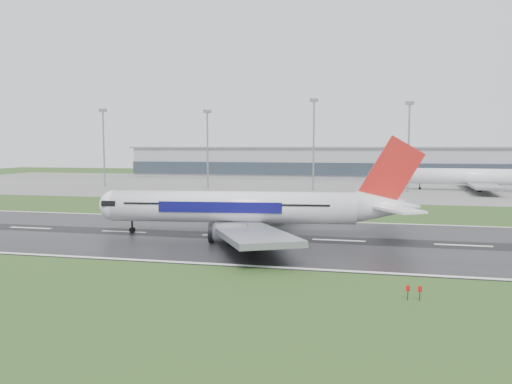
# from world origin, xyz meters

# --- Properties ---
(ground) EXTENTS (520.00, 520.00, 0.00)m
(ground) POSITION_xyz_m (0.00, 0.00, 0.00)
(ground) COLOR #264619
(ground) RESTS_ON ground
(runway) EXTENTS (400.00, 45.00, 0.10)m
(runway) POSITION_xyz_m (0.00, 0.00, 0.05)
(runway) COLOR black
(runway) RESTS_ON ground
(apron) EXTENTS (400.00, 130.00, 0.08)m
(apron) POSITION_xyz_m (0.00, 125.00, 0.04)
(apron) COLOR slate
(apron) RESTS_ON ground
(terminal) EXTENTS (240.00, 36.00, 15.00)m
(terminal) POSITION_xyz_m (0.00, 185.00, 7.50)
(terminal) COLOR gray
(terminal) RESTS_ON ground
(main_airliner) EXTENTS (63.93, 61.52, 17.08)m
(main_airliner) POSITION_xyz_m (-15.17, 2.03, 8.64)
(main_airliner) COLOR white
(main_airliner) RESTS_ON runway
(parked_airliner) EXTENTS (58.23, 54.57, 16.35)m
(parked_airliner) POSITION_xyz_m (41.81, 110.75, 8.26)
(parked_airliner) COLOR white
(parked_airliner) RESTS_ON apron
(floodmast_0) EXTENTS (0.64, 0.64, 29.69)m
(floodmast_0) POSITION_xyz_m (-99.86, 100.00, 14.85)
(floodmast_0) COLOR gray
(floodmast_0) RESTS_ON ground
(floodmast_1) EXTENTS (0.64, 0.64, 28.64)m
(floodmast_1) POSITION_xyz_m (-56.42, 100.00, 14.32)
(floodmast_1) COLOR gray
(floodmast_1) RESTS_ON ground
(floodmast_2) EXTENTS (0.64, 0.64, 32.01)m
(floodmast_2) POSITION_xyz_m (-16.06, 100.00, 16.00)
(floodmast_2) COLOR gray
(floodmast_2) RESTS_ON ground
(floodmast_3) EXTENTS (0.64, 0.64, 30.35)m
(floodmast_3) POSITION_xyz_m (17.07, 100.00, 15.18)
(floodmast_3) COLOR gray
(floodmast_3) RESTS_ON ground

